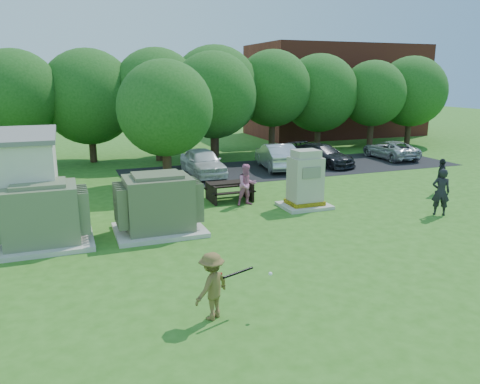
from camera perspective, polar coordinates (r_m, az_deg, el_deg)
name	(u,v)px	position (r m, az deg, el deg)	size (l,w,h in m)	color
ground	(290,269)	(13.35, 6.15, -9.31)	(120.00, 120.00, 0.00)	#2D6619
brick_building	(335,91)	(44.69, 11.52, 12.02)	(15.00, 8.00, 8.00)	maroon
parking_strip	(294,167)	(27.98, 6.57, 3.00)	(20.00, 6.00, 0.01)	#232326
transformer_left	(42,216)	(16.02, -23.02, -2.71)	(3.00, 2.40, 2.07)	beige
transformer_right	(158,205)	(16.24, -9.92, -1.57)	(3.00, 2.40, 2.07)	beige
generator_cabinet	(305,182)	(19.26, 7.95, 1.16)	(1.96, 1.60, 2.38)	beige
picnic_table	(229,189)	(20.28, -1.30, 0.40)	(1.92, 1.44, 0.82)	black
batter	(212,286)	(10.48, -3.45, -11.37)	(1.00, 0.57, 1.54)	brown
person_by_generator	(441,192)	(19.62, 23.28, 0.00)	(0.67, 0.44, 1.83)	black
person_at_picnic	(247,185)	(19.42, 0.86, 0.89)	(0.85, 0.66, 1.75)	pink
person_walking_right	(441,176)	(23.26, 23.32, 1.78)	(0.96, 0.40, 1.64)	black
car_white	(203,162)	(25.51, -4.55, 3.67)	(1.74, 4.32, 1.47)	white
car_silver_a	(276,156)	(27.38, 4.44, 4.39)	(1.58, 4.54, 1.50)	silver
car_dark	(322,155)	(28.79, 9.93, 4.48)	(1.80, 4.42, 1.28)	black
car_silver_b	(390,150)	(32.27, 17.83, 4.93)	(1.96, 4.24, 1.18)	silver
batting_equipment	(239,273)	(10.51, -0.06, -9.88)	(1.32, 0.42, 0.13)	black
tree_row	(185,94)	(30.35, -6.72, 11.74)	(41.30, 13.30, 7.30)	#47301E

